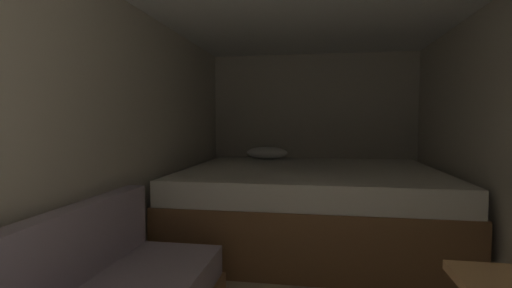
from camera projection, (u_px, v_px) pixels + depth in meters
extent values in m
cube|color=beige|center=(312.00, 135.00, 4.69)|extent=(2.61, 0.05, 2.00)
cube|color=beige|center=(111.00, 146.00, 2.47)|extent=(0.05, 4.90, 2.00)
cube|color=brown|center=(310.00, 215.00, 3.64)|extent=(2.39, 2.07, 0.51)
cube|color=white|center=(310.00, 178.00, 3.62)|extent=(2.35, 2.03, 0.20)
ellipsoid|color=white|center=(267.00, 153.00, 4.50)|extent=(0.50, 0.34, 0.15)
cube|color=#AD9EB2|center=(21.00, 271.00, 1.59)|extent=(0.12, 2.07, 0.39)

